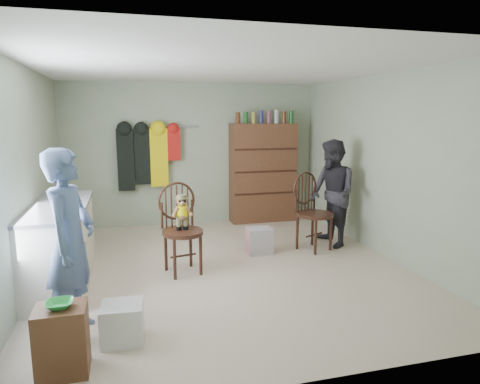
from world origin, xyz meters
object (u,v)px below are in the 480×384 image
object	(u,v)px
chair_far	(311,208)
dresser	(263,172)
chair_front	(181,221)
counter	(61,244)

from	to	relation	value
chair_far	dresser	size ratio (longest dim) A/B	0.56
chair_front	chair_far	size ratio (longest dim) A/B	0.99
chair_far	dresser	world-z (taller)	dresser
counter	chair_far	xyz separation A→B (m)	(3.35, 0.47, 0.14)
chair_front	chair_far	world-z (taller)	chair_far
dresser	chair_front	bearing A→B (deg)	-128.46
chair_front	dresser	bearing A→B (deg)	39.31
counter	chair_front	xyz separation A→B (m)	(1.40, 0.03, 0.17)
counter	chair_far	distance (m)	3.39
chair_front	dresser	world-z (taller)	dresser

